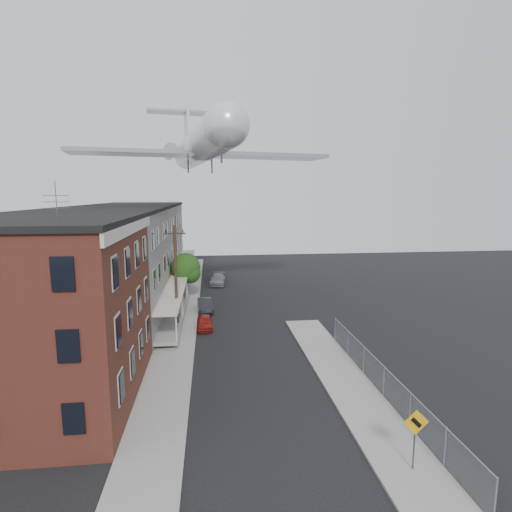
% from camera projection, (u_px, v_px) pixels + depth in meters
% --- Properties ---
extents(ground, '(120.00, 120.00, 0.00)m').
position_uv_depth(ground, '(277.00, 466.00, 17.10)').
color(ground, black).
rests_on(ground, ground).
extents(sidewalk_left, '(3.00, 62.00, 0.12)m').
position_uv_depth(sidewalk_left, '(183.00, 310.00, 40.02)').
color(sidewalk_left, gray).
rests_on(sidewalk_left, ground).
extents(sidewalk_right, '(3.00, 26.00, 0.12)m').
position_uv_depth(sidewalk_right, '(352.00, 390.00, 23.60)').
color(sidewalk_right, gray).
rests_on(sidewalk_right, ground).
extents(curb_left, '(0.15, 62.00, 0.14)m').
position_uv_depth(curb_left, '(198.00, 309.00, 40.19)').
color(curb_left, gray).
rests_on(curb_left, ground).
extents(curb_right, '(0.15, 26.00, 0.14)m').
position_uv_depth(curb_right, '(328.00, 391.00, 23.44)').
color(curb_right, gray).
rests_on(curb_right, ground).
extents(corner_building, '(10.31, 12.30, 12.15)m').
position_uv_depth(corner_building, '(40.00, 312.00, 21.82)').
color(corner_building, '#3E1413').
rests_on(corner_building, ground).
extents(row_house_a, '(11.98, 7.00, 10.30)m').
position_uv_depth(row_house_a, '(91.00, 277.00, 31.15)').
color(row_house_a, slate).
rests_on(row_house_a, ground).
extents(row_house_b, '(11.98, 7.00, 10.30)m').
position_uv_depth(row_house_b, '(113.00, 262.00, 38.02)').
color(row_house_b, slate).
rests_on(row_house_b, ground).
extents(row_house_c, '(11.98, 7.00, 10.30)m').
position_uv_depth(row_house_c, '(128.00, 251.00, 44.89)').
color(row_house_c, slate).
rests_on(row_house_c, ground).
extents(row_house_d, '(11.98, 7.00, 10.30)m').
position_uv_depth(row_house_d, '(138.00, 244.00, 51.77)').
color(row_house_d, slate).
rests_on(row_house_d, ground).
extents(row_house_e, '(11.98, 7.00, 10.30)m').
position_uv_depth(row_house_e, '(147.00, 238.00, 58.64)').
color(row_house_e, slate).
rests_on(row_house_e, ground).
extents(chainlink_fence, '(0.06, 18.06, 1.90)m').
position_uv_depth(chainlink_fence, '(384.00, 381.00, 22.65)').
color(chainlink_fence, gray).
rests_on(chainlink_fence, ground).
extents(warning_sign, '(1.10, 0.11, 2.80)m').
position_uv_depth(warning_sign, '(415.00, 430.00, 16.44)').
color(warning_sign, '#515156').
rests_on(warning_sign, ground).
extents(utility_pole, '(1.80, 0.26, 9.00)m').
position_uv_depth(utility_pole, '(176.00, 277.00, 33.42)').
color(utility_pole, black).
rests_on(utility_pole, ground).
extents(street_tree, '(3.22, 3.20, 5.20)m').
position_uv_depth(street_tree, '(187.00, 269.00, 43.38)').
color(street_tree, black).
rests_on(street_tree, ground).
extents(car_near, '(1.45, 3.34, 1.12)m').
position_uv_depth(car_near, '(205.00, 322.00, 34.47)').
color(car_near, maroon).
rests_on(car_near, ground).
extents(car_mid, '(1.70, 3.90, 1.25)m').
position_uv_depth(car_mid, '(205.00, 305.00, 39.55)').
color(car_mid, black).
rests_on(car_mid, ground).
extents(car_far, '(2.27, 4.60, 1.28)m').
position_uv_depth(car_far, '(218.00, 279.00, 51.39)').
color(car_far, gray).
rests_on(car_far, ground).
extents(airplane, '(26.36, 30.11, 8.65)m').
position_uv_depth(airplane, '(200.00, 146.00, 42.71)').
color(airplane, silver).
rests_on(airplane, ground).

